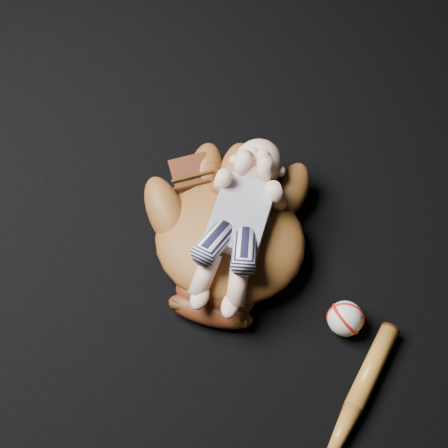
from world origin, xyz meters
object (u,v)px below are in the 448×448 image
object	(u,v)px
newborn_baby	(237,225)
baseball_bat	(348,418)
baseball_glove	(230,237)
baseball	(345,319)

from	to	relation	value
newborn_baby	baseball_bat	bearing A→B (deg)	-42.97
baseball_glove	baseball	world-z (taller)	baseball_glove
baseball	baseball_glove	bearing A→B (deg)	175.28
baseball_glove	newborn_baby	world-z (taller)	newborn_baby
baseball_glove	baseball_bat	size ratio (longest dim) A/B	1.10
baseball_glove	baseball_bat	distance (m)	0.41
baseball_glove	baseball_bat	xyz separation A→B (m)	(0.36, -0.18, -0.05)
baseball_bat	baseball	bearing A→B (deg)	118.96
baseball	baseball_bat	bearing A→B (deg)	-61.04
baseball_bat	baseball	distance (m)	0.18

